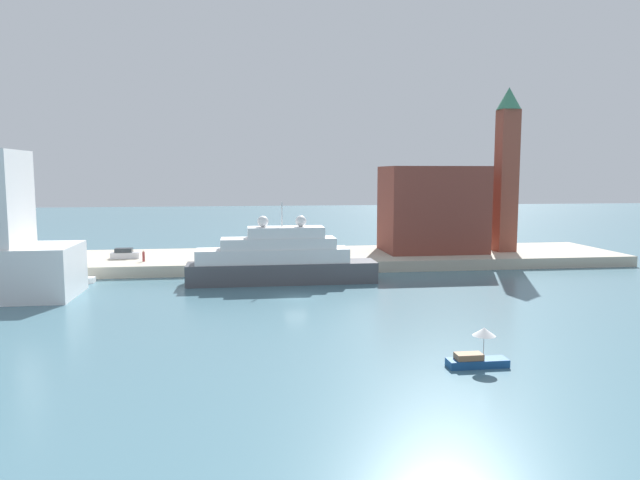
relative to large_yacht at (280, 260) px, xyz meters
name	(u,v)px	position (x,y,z in m)	size (l,w,h in m)	color
ground	(296,298)	(1.24, -9.89, -3.01)	(400.00, 400.00, 0.00)	slate
quay_dock	(281,259)	(1.24, 15.85, -2.20)	(110.00, 19.49, 1.64)	#B7AD99
large_yacht	(280,260)	(0.00, 0.00, 0.00)	(25.03, 4.87, 10.76)	#4C4C51
small_motorboat	(478,353)	(12.46, -36.29, -1.98)	(4.58, 1.74, 2.98)	navy
work_barge	(78,280)	(-26.57, 3.51, -2.65)	(4.16, 1.60, 0.73)	silver
harbor_building	(432,209)	(26.37, 16.50, 5.63)	(16.03, 11.06, 14.01)	brown
bell_tower	(507,164)	(38.41, 15.08, 12.96)	(3.97, 3.97, 26.73)	brown
parked_car	(125,254)	(-22.58, 14.76, -0.71)	(4.23, 1.66, 1.56)	silver
person_figure	(144,256)	(-19.23, 10.91, -0.62)	(0.36, 0.36, 1.63)	maroon
mooring_bollard	(296,260)	(2.76, 6.91, -0.97)	(0.41, 0.41, 0.81)	black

